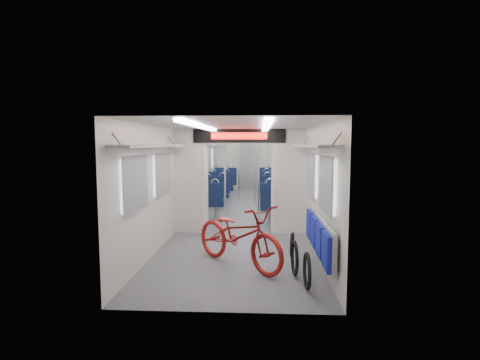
{
  "coord_description": "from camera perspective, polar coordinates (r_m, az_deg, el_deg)",
  "views": [
    {
      "loc": [
        0.43,
        -10.23,
        1.99
      ],
      "look_at": [
        -0.0,
        -1.74,
        1.16
      ],
      "focal_mm": 28.0,
      "sensor_mm": 36.0,
      "label": 1
    }
  ],
  "objects": [
    {
      "name": "bike_hoop_b",
      "position": [
        5.82,
        8.3,
        -11.91
      ],
      "size": [
        0.08,
        0.54,
        0.54
      ],
      "primitive_type": "torus",
      "rotation": [
        1.57,
        0.0,
        1.63
      ],
      "color": "black",
      "rests_on": "ground"
    },
    {
      "name": "seat_bay_far_right",
      "position": [
        13.6,
        5.03,
        -0.4
      ],
      "size": [
        0.96,
        2.32,
        1.17
      ],
      "color": "black",
      "rests_on": "ground"
    },
    {
      "name": "seat_bay_near_right",
      "position": [
        10.23,
        5.72,
        -2.45
      ],
      "size": [
        0.94,
        2.23,
        1.15
      ],
      "color": "black",
      "rests_on": "ground"
    },
    {
      "name": "carriage",
      "position": [
        9.98,
        0.44,
        2.79
      ],
      "size": [
        12.0,
        12.02,
        2.31
      ],
      "color": "#515456",
      "rests_on": "ground"
    },
    {
      "name": "stanchion_far_left",
      "position": [
        12.25,
        -0.2,
        1.66
      ],
      "size": [
        0.04,
        0.04,
        2.3
      ],
      "primitive_type": "cylinder",
      "color": "silver",
      "rests_on": "ground"
    },
    {
      "name": "seat_bay_near_left",
      "position": [
        10.7,
        -4.44,
        -2.22
      ],
      "size": [
        0.9,
        2.03,
        1.09
      ],
      "color": "black",
      "rests_on": "ground"
    },
    {
      "name": "seat_bay_far_left",
      "position": [
        14.01,
        -2.69,
        -0.27
      ],
      "size": [
        0.94,
        2.2,
        1.14
      ],
      "color": "black",
      "rests_on": "ground"
    },
    {
      "name": "stanchion_far_right",
      "position": [
        11.97,
        2.3,
        1.57
      ],
      "size": [
        0.04,
        0.04,
        2.3
      ],
      "primitive_type": "cylinder",
      "color": "silver",
      "rests_on": "ground"
    },
    {
      "name": "stanchion_near_left",
      "position": [
        9.15,
        -2.29,
        0.33
      ],
      "size": [
        0.04,
        0.04,
        2.3
      ],
      "primitive_type": "cylinder",
      "color": "silver",
      "rests_on": "ground"
    },
    {
      "name": "bike_hoop_a",
      "position": [
        5.33,
        10.17,
        -13.74
      ],
      "size": [
        0.06,
        0.52,
        0.52
      ],
      "primitive_type": "torus",
      "rotation": [
        1.57,
        0.0,
        1.59
      ],
      "color": "black",
      "rests_on": "ground"
    },
    {
      "name": "bicycle",
      "position": [
        6.11,
        -0.24,
        -8.39
      ],
      "size": [
        1.87,
        1.86,
        1.03
      ],
      "primitive_type": "imported",
      "rotation": [
        0.0,
        0.0,
        0.79
      ],
      "color": "maroon",
      "rests_on": "ground"
    },
    {
      "name": "stanchion_near_right",
      "position": [
        9.15,
        2.81,
        0.33
      ],
      "size": [
        0.04,
        0.04,
        2.3
      ],
      "primitive_type": "cylinder",
      "color": "silver",
      "rests_on": "ground"
    },
    {
      "name": "bike_hoop_c",
      "position": [
        6.67,
        7.94,
        -10.01
      ],
      "size": [
        0.13,
        0.45,
        0.45
      ],
      "primitive_type": "torus",
      "rotation": [
        1.57,
        0.0,
        1.4
      ],
      "color": "black",
      "rests_on": "ground"
    },
    {
      "name": "flip_bench",
      "position": [
        5.91,
        11.95,
        -8.33
      ],
      "size": [
        0.12,
        2.15,
        0.56
      ],
      "color": "gray",
      "rests_on": "carriage"
    }
  ]
}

